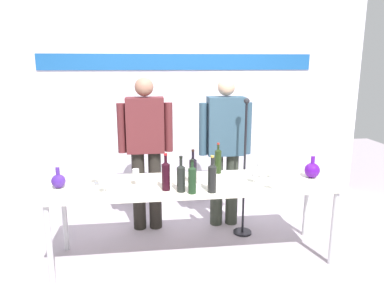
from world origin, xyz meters
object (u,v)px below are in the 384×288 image
at_px(wine_bottle_2, 181,177).
at_px(microphone_stand, 244,191).
at_px(wine_glass_right_1, 256,172).
at_px(display_table, 194,188).
at_px(wine_glass_left_2, 95,174).
at_px(presenter_right, 225,144).
at_px(wine_bottle_4, 192,179).
at_px(wine_bottle_3, 193,169).
at_px(decanter_blue_left, 58,181).
at_px(wine_glass_right_3, 273,179).
at_px(presenter_left, 146,145).
at_px(wine_glass_left_0, 99,174).
at_px(wine_glass_right_2, 261,167).
at_px(wine_glass_right_0, 275,168).
at_px(decanter_blue_right, 312,170).
at_px(wine_glass_left_1, 104,181).
at_px(wine_bottle_0, 166,175).
at_px(wine_glass_left_3, 136,174).
at_px(wine_bottle_5, 212,177).
at_px(wine_bottle_1, 218,160).

relative_size(wine_bottle_2, microphone_stand, 0.21).
relative_size(wine_bottle_2, wine_glass_right_1, 2.18).
bearing_deg(display_table, wine_glass_left_2, 174.83).
height_order(presenter_right, wine_glass_right_1, presenter_right).
bearing_deg(microphone_stand, wine_bottle_4, -132.76).
distance_m(wine_bottle_3, wine_bottle_4, 0.26).
relative_size(decanter_blue_left, wine_glass_right_1, 1.31).
distance_m(decanter_blue_left, wine_bottle_3, 1.19).
distance_m(wine_bottle_3, wine_glass_right_3, 0.71).
relative_size(presenter_left, microphone_stand, 1.14).
bearing_deg(microphone_stand, wine_glass_right_3, -85.04).
distance_m(wine_glass_left_0, wine_glass_left_2, 0.09).
distance_m(decanter_blue_left, wine_glass_right_2, 1.85).
bearing_deg(wine_glass_right_0, wine_glass_right_3, -113.72).
height_order(decanter_blue_right, wine_glass_right_2, decanter_blue_right).
bearing_deg(wine_glass_right_0, wine_glass_left_0, 179.74).
relative_size(presenter_right, wine_glass_left_0, 11.25).
bearing_deg(wine_glass_left_1, display_table, 13.07).
xyz_separation_m(decanter_blue_left, wine_bottle_0, (0.94, -0.17, 0.07)).
distance_m(wine_glass_left_3, wine_glass_right_1, 1.09).
height_order(presenter_left, wine_glass_left_3, presenter_left).
relative_size(wine_glass_right_0, wine_glass_right_1, 1.06).
bearing_deg(wine_glass_right_3, wine_glass_left_1, 176.24).
distance_m(wine_glass_right_1, wine_glass_right_2, 0.16).
xyz_separation_m(wine_bottle_3, wine_glass_right_2, (0.66, 0.06, -0.02)).
height_order(wine_bottle_5, wine_glass_right_2, wine_bottle_5).
relative_size(display_table, wine_glass_left_0, 17.57).
xyz_separation_m(presenter_right, wine_bottle_1, (-0.16, -0.43, -0.06)).
distance_m(wine_bottle_2, wine_bottle_3, 0.24).
bearing_deg(wine_glass_right_0, decanter_blue_right, 0.96).
bearing_deg(wine_bottle_4, wine_glass_left_1, 172.57).
relative_size(wine_glass_left_3, wine_glass_right_2, 0.98).
relative_size(wine_glass_left_1, wine_glass_left_2, 1.06).
bearing_deg(wine_glass_right_1, wine_glass_left_1, -176.05).
xyz_separation_m(wine_bottle_3, wine_glass_left_0, (-0.84, 0.02, -0.02)).
height_order(wine_bottle_4, wine_glass_left_3, wine_bottle_4).
relative_size(presenter_right, wine_glass_left_3, 10.98).
distance_m(wine_bottle_5, wine_glass_right_0, 0.71).
distance_m(wine_bottle_0, wine_glass_left_0, 0.61).
xyz_separation_m(wine_bottle_2, wine_glass_right_2, (0.78, 0.27, -0.02)).
xyz_separation_m(wine_bottle_2, microphone_stand, (0.73, 0.64, -0.39)).
distance_m(display_table, wine_bottle_2, 0.33).
xyz_separation_m(presenter_right, wine_glass_right_0, (0.33, -0.69, -0.09)).
relative_size(wine_bottle_5, wine_glass_right_3, 2.45).
xyz_separation_m(decanter_blue_right, wine_bottle_0, (-1.41, -0.17, 0.06)).
bearing_deg(wine_glass_right_1, wine_bottle_3, 173.21).
bearing_deg(wine_bottle_2, decanter_blue_left, 167.95).
relative_size(wine_bottle_3, microphone_stand, 0.21).
xyz_separation_m(wine_bottle_3, wine_glass_left_3, (-0.52, 0.01, -0.02)).
bearing_deg(wine_bottle_2, wine_bottle_1, 49.31).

